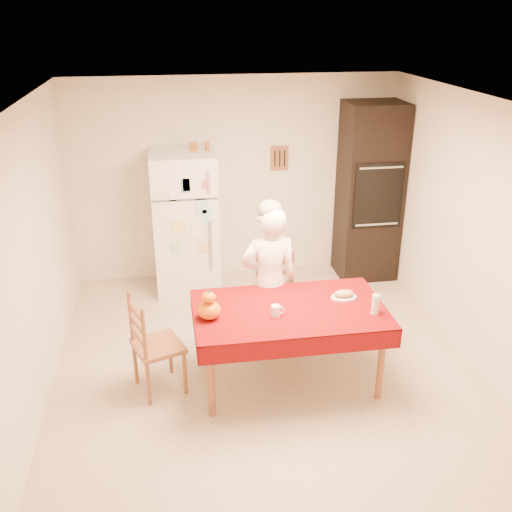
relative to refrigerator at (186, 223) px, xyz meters
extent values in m
plane|color=tan|center=(0.65, -1.88, -0.85)|extent=(4.50, 4.50, 0.00)
cube|color=beige|center=(0.65, 0.37, 0.40)|extent=(4.00, 0.02, 2.50)
cube|color=beige|center=(0.65, -4.13, 0.40)|extent=(4.00, 0.02, 2.50)
cube|color=beige|center=(-1.35, -1.88, 0.40)|extent=(0.02, 4.50, 2.50)
cube|color=beige|center=(2.65, -1.88, 0.40)|extent=(0.02, 4.50, 2.50)
cube|color=white|center=(0.65, -1.88, 1.65)|extent=(4.00, 4.50, 0.02)
cube|color=brown|center=(1.20, 0.36, 0.65)|extent=(0.22, 0.02, 0.30)
cube|color=white|center=(0.00, 0.00, 0.00)|extent=(0.75, 0.70, 1.70)
cube|color=silver|center=(0.26, -0.37, 0.60)|extent=(0.03, 0.03, 0.25)
cube|color=silver|center=(0.26, -0.37, -0.15)|extent=(0.03, 0.03, 0.60)
cube|color=black|center=(2.28, 0.05, 0.25)|extent=(0.70, 0.60, 2.20)
cube|color=black|center=(2.28, -0.26, 0.30)|extent=(0.59, 0.02, 0.80)
cylinder|color=brown|center=(0.07, -2.49, -0.50)|extent=(0.06, 0.06, 0.71)
cylinder|color=brown|center=(0.07, -1.71, -0.50)|extent=(0.06, 0.06, 0.71)
cylinder|color=brown|center=(1.55, -2.49, -0.50)|extent=(0.06, 0.06, 0.71)
cylinder|color=brown|center=(1.55, -1.71, -0.50)|extent=(0.06, 0.06, 0.71)
cube|color=brown|center=(0.81, -2.10, -0.12)|extent=(1.60, 0.90, 0.04)
cube|color=#610509|center=(0.81, -2.10, -0.09)|extent=(1.70, 1.00, 0.01)
cylinder|color=brown|center=(0.66, -1.60, -0.64)|extent=(0.04, 0.04, 0.43)
cylinder|color=brown|center=(0.66, -1.26, -0.64)|extent=(0.04, 0.04, 0.43)
cylinder|color=brown|center=(1.02, -1.61, -0.64)|extent=(0.04, 0.04, 0.43)
cylinder|color=brown|center=(1.02, -1.27, -0.64)|extent=(0.04, 0.04, 0.43)
cube|color=brown|center=(0.84, -1.43, -0.40)|extent=(0.42, 0.40, 0.04)
cube|color=brown|center=(0.84, -1.26, -0.15)|extent=(0.36, 0.03, 0.50)
cylinder|color=brown|center=(-0.14, -2.14, -0.64)|extent=(0.04, 0.04, 0.43)
cylinder|color=brown|center=(-0.46, -2.26, -0.64)|extent=(0.04, 0.04, 0.43)
cylinder|color=brown|center=(-0.26, -1.81, -0.64)|extent=(0.04, 0.04, 0.43)
cylinder|color=brown|center=(-0.58, -1.92, -0.64)|extent=(0.04, 0.04, 0.43)
cube|color=brown|center=(-0.36, -2.03, -0.40)|extent=(0.52, 0.53, 0.04)
cube|color=brown|center=(-0.52, -2.09, -0.15)|extent=(0.15, 0.35, 0.50)
imported|color=white|center=(0.73, -1.57, -0.08)|extent=(0.57, 0.38, 1.54)
cylinder|color=white|center=(0.67, -2.21, -0.04)|extent=(0.08, 0.08, 0.10)
ellipsoid|color=#E23D05|center=(0.10, -2.16, -0.01)|extent=(0.20, 0.20, 0.15)
ellipsoid|color=#DA5805|center=(0.10, -2.16, 0.11)|extent=(0.12, 0.12, 0.09)
cylinder|color=silver|center=(1.53, -2.30, 0.00)|extent=(0.07, 0.07, 0.18)
cylinder|color=silver|center=(1.34, -1.99, -0.08)|extent=(0.24, 0.24, 0.02)
ellipsoid|color=#97764A|center=(1.34, -1.99, -0.04)|extent=(0.18, 0.10, 0.06)
cylinder|color=#8F5D1A|center=(0.12, 0.05, 0.90)|extent=(0.05, 0.05, 0.10)
cylinder|color=#97531B|center=(0.16, 0.05, 0.90)|extent=(0.05, 0.05, 0.10)
cylinder|color=#994C1B|center=(0.29, 0.05, 0.90)|extent=(0.05, 0.05, 0.10)
camera|label=1|loc=(-0.18, -6.43, 2.35)|focal=40.00mm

